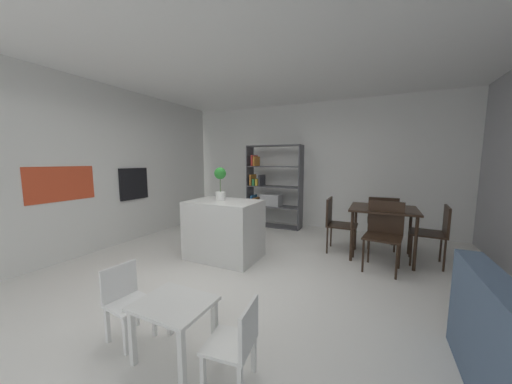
{
  "coord_description": "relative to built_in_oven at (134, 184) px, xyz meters",
  "views": [
    {
      "loc": [
        1.57,
        -2.77,
        1.49
      ],
      "look_at": [
        -0.04,
        0.6,
        1.04
      ],
      "focal_mm": 17.88,
      "sensor_mm": 36.0,
      "label": 1
    }
  ],
  "objects": [
    {
      "name": "dining_table",
      "position": [
        4.24,
        0.97,
        -0.38
      ],
      "size": [
        0.93,
        0.82,
        0.78
      ],
      "color": "black",
      "rests_on": "ground_plane"
    },
    {
      "name": "dining_chair_near",
      "position": [
        4.26,
        0.54,
        -0.52
      ],
      "size": [
        0.52,
        0.52,
        0.93
      ],
      "rotation": [
        0.0,
        0.0,
        -0.14
      ],
      "color": "black",
      "rests_on": "ground_plane"
    },
    {
      "name": "ground_plane",
      "position": [
        2.56,
        -0.55,
        -1.07
      ],
      "size": [
        8.93,
        8.93,
        0.0
      ],
      "primitive_type": "plane",
      "color": "silver"
    },
    {
      "name": "ceiling_slab",
      "position": [
        2.56,
        -0.55,
        1.73
      ],
      "size": [
        6.5,
        6.06,
        0.06
      ],
      "color": "white",
      "rests_on": "ground_plane"
    },
    {
      "name": "built_in_oven",
      "position": [
        0.0,
        0.0,
        0.0
      ],
      "size": [
        0.06,
        0.59,
        0.59
      ],
      "color": "black",
      "rests_on": "ground_plane"
    },
    {
      "name": "tall_cabinet_run_left",
      "position": [
        -0.32,
        -0.55,
        0.31
      ],
      "size": [
        0.6,
        5.46,
        2.77
      ],
      "primitive_type": "cube",
      "color": "silver",
      "rests_on": "ground_plane"
    },
    {
      "name": "open_bookshelf",
      "position": [
        1.93,
        2.03,
        -0.24
      ],
      "size": [
        1.25,
        0.36,
        1.84
      ],
      "color": "#4C4C51",
      "rests_on": "ground_plane"
    },
    {
      "name": "dining_chair_window_side",
      "position": [
        4.92,
        0.96,
        -0.54
      ],
      "size": [
        0.48,
        0.48,
        0.87
      ],
      "rotation": [
        0.0,
        0.0,
        -1.64
      ],
      "color": "black",
      "rests_on": "ground_plane"
    },
    {
      "name": "dining_chair_island_side",
      "position": [
        3.55,
        0.97,
        -0.54
      ],
      "size": [
        0.46,
        0.44,
        0.88
      ],
      "rotation": [
        0.0,
        0.0,
        1.58
      ],
      "color": "black",
      "rests_on": "ground_plane"
    },
    {
      "name": "back_partition",
      "position": [
        2.56,
        2.45,
        0.31
      ],
      "size": [
        6.5,
        0.06,
        2.77
      ],
      "primitive_type": "cube",
      "color": "white",
      "rests_on": "ground_plane"
    },
    {
      "name": "potted_plant_on_island",
      "position": [
        1.96,
        -0.04,
        0.12
      ],
      "size": [
        0.18,
        0.18,
        0.51
      ],
      "color": "white",
      "rests_on": "kitchen_island"
    },
    {
      "name": "child_chair_right",
      "position": [
        3.36,
        -1.97,
        -0.76
      ],
      "size": [
        0.34,
        0.34,
        0.57
      ],
      "rotation": [
        0.0,
        0.0,
        -1.45
      ],
      "color": "white",
      "rests_on": "ground_plane"
    },
    {
      "name": "child_chair_left",
      "position": [
        2.28,
        -1.97,
        -0.73
      ],
      "size": [
        0.34,
        0.34,
        0.62
      ],
      "rotation": [
        0.0,
        0.0,
        1.46
      ],
      "color": "white",
      "rests_on": "ground_plane"
    },
    {
      "name": "dining_chair_far",
      "position": [
        4.25,
        1.4,
        -0.53
      ],
      "size": [
        0.47,
        0.46,
        0.9
      ],
      "rotation": [
        0.0,
        0.0,
        3.18
      ],
      "color": "black",
      "rests_on": "ground_plane"
    },
    {
      "name": "kitchen_island",
      "position": [
        2.05,
        -0.08,
        -0.63
      ],
      "size": [
        1.06,
        0.75,
        0.89
      ],
      "primitive_type": "cube",
      "color": "silver",
      "rests_on": "ground_plane"
    },
    {
      "name": "cabinet_niche_splashback",
      "position": [
        -0.02,
        -1.21,
        0.09
      ],
      "size": [
        0.01,
        0.92,
        0.51
      ],
      "color": "#CC4223",
      "rests_on": "ground_plane"
    },
    {
      "name": "child_table",
      "position": [
        2.82,
        -1.97,
        -0.7
      ],
      "size": [
        0.54,
        0.45,
        0.45
      ],
      "color": "white",
      "rests_on": "ground_plane"
    }
  ]
}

